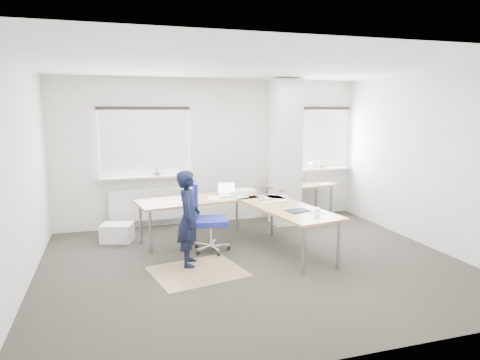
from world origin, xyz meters
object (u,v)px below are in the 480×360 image
object	(u,v)px
task_chair	(208,232)
person	(189,218)
desk_main	(242,204)
desk_side	(300,186)

from	to	relation	value
task_chair	person	size ratio (longest dim) A/B	0.81
desk_main	person	distance (m)	1.16
desk_side	desk_main	bearing A→B (deg)	-151.92
desk_side	person	world-z (taller)	person
desk_side	task_chair	world-z (taller)	desk_side
desk_main	desk_side	size ratio (longest dim) A/B	1.88
desk_main	task_chair	world-z (taller)	task_chair
desk_side	person	xyz separation A→B (m)	(-2.63, -1.90, 0.01)
desk_main	person	size ratio (longest dim) A/B	2.04
desk_main	task_chair	size ratio (longest dim) A/B	2.52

